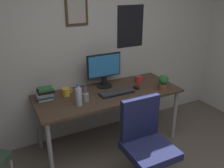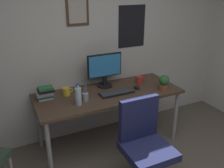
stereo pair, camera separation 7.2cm
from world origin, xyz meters
name	(u,v)px [view 1 (the left image)]	position (x,y,z in m)	size (l,w,h in m)	color
wall_back	(89,40)	(0.00, 2.15, 1.30)	(4.40, 0.10, 2.60)	silver
desk	(108,98)	(0.05, 1.71, 0.66)	(1.79, 0.73, 0.73)	#4C3828
office_chair	(146,140)	(0.07, 0.90, 0.53)	(0.55, 0.57, 0.95)	#1E234C
monitor	(104,69)	(0.10, 1.91, 0.97)	(0.46, 0.20, 0.43)	black
keyboard	(117,93)	(0.13, 1.63, 0.74)	(0.43, 0.15, 0.03)	black
computer_mouse	(136,87)	(0.43, 1.65, 0.75)	(0.06, 0.11, 0.04)	black
water_bottle	(79,96)	(-0.38, 1.55, 0.83)	(0.07, 0.07, 0.25)	silver
coffee_mug_near	(139,80)	(0.56, 1.80, 0.78)	(0.13, 0.09, 0.10)	red
coffee_mug_far	(66,92)	(-0.43, 1.85, 0.78)	(0.13, 0.09, 0.10)	yellow
potted_plant	(163,82)	(0.72, 1.48, 0.83)	(0.13, 0.13, 0.19)	brown
pen_cup	(86,97)	(-0.28, 1.61, 0.78)	(0.07, 0.07, 0.20)	#9EA0A5
book_stack_left	(45,94)	(-0.68, 1.87, 0.80)	(0.20, 0.18, 0.14)	silver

